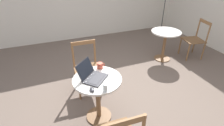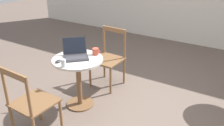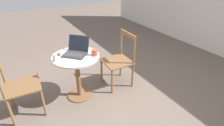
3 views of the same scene
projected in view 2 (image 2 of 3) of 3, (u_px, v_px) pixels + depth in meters
The scene contains 8 objects.
ground_plane at pixel (126, 109), 3.60m from camera, with size 16.00×16.00×0.00m, color #66564C.
cafe_table_near at pixel (78, 71), 3.48m from camera, with size 0.70×0.70×0.74m.
chair_near_front at pixel (31, 104), 2.89m from camera, with size 0.48×0.48×0.95m.
chair_near_back at pixel (109, 58), 4.08m from camera, with size 0.47×0.47×0.95m.
laptop at pixel (76, 54), 3.43m from camera, with size 0.47×0.47×0.24m.
mouse at pixel (58, 61), 3.29m from camera, with size 0.06×0.10×0.03m.
mug at pixel (96, 51), 3.52m from camera, with size 0.13×0.09×0.09m.
drinking_glass at pixel (64, 63), 3.14m from camera, with size 0.06×0.06×0.10m.
Camera 2 is at (1.39, -2.66, 2.11)m, focal length 40.00 mm.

